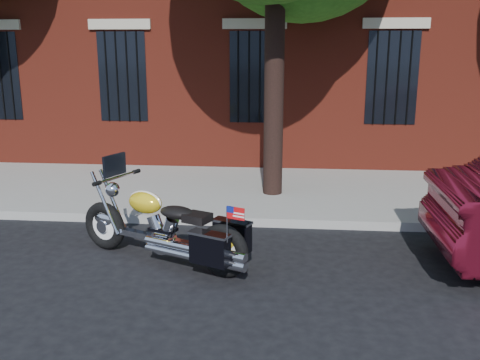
{
  "coord_description": "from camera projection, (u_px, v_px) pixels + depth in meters",
  "views": [
    {
      "loc": [
        0.78,
        -6.98,
        2.88
      ],
      "look_at": [
        0.07,
        0.8,
        0.92
      ],
      "focal_mm": 40.0,
      "sensor_mm": 36.0,
      "label": 1
    }
  ],
  "objects": [
    {
      "name": "curb",
      "position": [
        239.0,
        221.0,
        8.82
      ],
      "size": [
        40.0,
        0.16,
        0.15
      ],
      "primitive_type": "cube",
      "color": "gray",
      "rests_on": "ground"
    },
    {
      "name": "ground",
      "position": [
        230.0,
        257.0,
        7.51
      ],
      "size": [
        120.0,
        120.0,
        0.0
      ],
      "primitive_type": "plane",
      "color": "black",
      "rests_on": "ground"
    },
    {
      "name": "motorcycle",
      "position": [
        168.0,
        231.0,
        7.14
      ],
      "size": [
        2.54,
        1.57,
        1.43
      ],
      "rotation": [
        0.0,
        0.0,
        -0.42
      ],
      "color": "black",
      "rests_on": "ground"
    },
    {
      "name": "sidewalk",
      "position": [
        248.0,
        191.0,
        10.64
      ],
      "size": [
        40.0,
        3.6,
        0.15
      ],
      "primitive_type": "cube",
      "color": "gray",
      "rests_on": "ground"
    }
  ]
}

